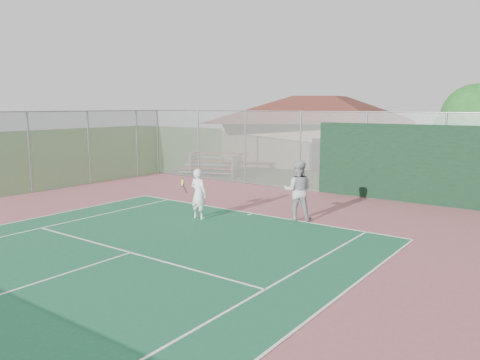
% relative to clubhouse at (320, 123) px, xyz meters
% --- Properties ---
extents(back_fence, '(20.08, 0.11, 3.53)m').
position_rel_clubhouse_xyz_m(back_fence, '(7.00, -9.59, -0.97)').
color(back_fence, gray).
rests_on(back_fence, ground).
extents(side_fence_left, '(0.08, 9.00, 3.50)m').
position_rel_clubhouse_xyz_m(side_fence_left, '(-5.10, -14.07, -0.88)').
color(side_fence_left, gray).
rests_on(side_fence_left, ground).
extents(clubhouse, '(13.94, 11.42, 5.19)m').
position_rel_clubhouse_xyz_m(clubhouse, '(0.00, 0.00, 0.00)').
color(clubhouse, tan).
rests_on(clubhouse, ground).
extents(bleachers, '(3.71, 2.86, 1.15)m').
position_rel_clubhouse_xyz_m(bleachers, '(-2.36, -7.92, -2.02)').
color(bleachers, '#B13D28').
rests_on(bleachers, ground).
extents(tree, '(3.44, 3.26, 4.80)m').
position_rel_clubhouse_xyz_m(tree, '(10.08, -4.73, 0.52)').
color(tree, '#3A2915').
rests_on(tree, ground).
extents(player_white_front, '(0.93, 0.64, 1.67)m').
position_rel_clubhouse_xyz_m(player_white_front, '(3.85, -16.36, -1.79)').
color(player_white_front, white).
rests_on(player_white_front, ground).
extents(player_grey_back, '(1.19, 1.11, 1.96)m').
position_rel_clubhouse_xyz_m(player_grey_back, '(6.60, -14.57, -1.65)').
color(player_grey_back, '#ABADB1').
rests_on(player_grey_back, ground).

